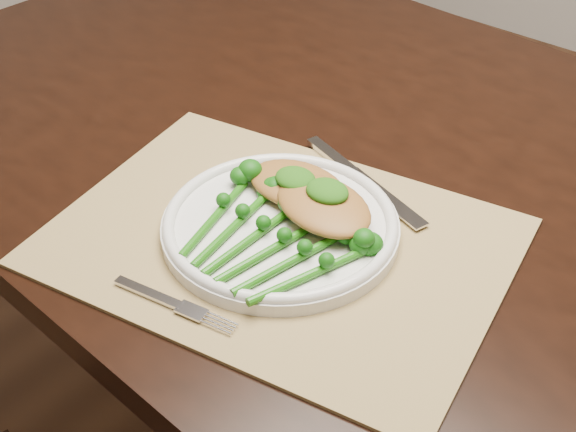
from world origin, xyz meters
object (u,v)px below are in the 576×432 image
Objects in this scene: dining_table at (371,364)px; placemat at (279,242)px; dinner_plate at (280,225)px; chicken_fillet_left at (297,184)px; broccolini_bundle at (260,245)px.

dining_table is 3.31× the size of placemat.
dinner_plate reaches higher than dining_table.
chicken_fillet_left is 0.64× the size of broccolini_bundle.
dinner_plate is 0.05m from broccolini_bundle.
chicken_fillet_left is (-0.04, -0.14, 0.41)m from dining_table.
dining_table is 0.43m from placemat.
placemat is 0.02m from dinner_plate.
dinner_plate is (-0.01, 0.01, 0.01)m from placemat.
dining_table is 0.43m from chicken_fillet_left.
chicken_fillet_left is (-0.02, 0.06, 0.02)m from dinner_plate.
dinner_plate is at bearing -72.99° from chicken_fillet_left.
dining_table is at bearing 75.88° from placemat.
dinner_plate is 2.18× the size of chicken_fillet_left.
placemat reaches higher than dining_table.
broccolini_bundle is at bearing -88.15° from dining_table.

